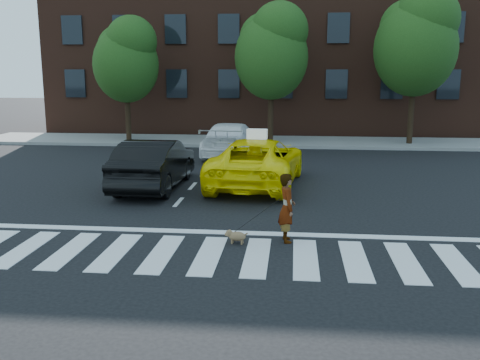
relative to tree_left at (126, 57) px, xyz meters
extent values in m
plane|color=black|center=(6.97, -17.00, -4.44)|extent=(120.00, 120.00, 0.00)
cube|color=silver|center=(6.97, -17.00, -4.43)|extent=(13.00, 2.40, 0.01)
cube|color=silver|center=(6.97, -15.40, -4.43)|extent=(12.00, 0.30, 0.01)
cube|color=slate|center=(6.97, 0.50, -4.37)|extent=(30.00, 4.00, 0.15)
cube|color=#49261A|center=(6.97, 8.00, 1.56)|extent=(26.00, 10.00, 12.00)
cylinder|color=black|center=(-0.03, 0.00, -2.82)|extent=(0.28, 0.28, 3.25)
ellipsoid|color=#193C10|center=(-0.03, 0.00, -0.41)|extent=(3.38, 3.38, 3.89)
sphere|color=#193C10|center=(0.37, -0.20, 0.76)|extent=(2.60, 2.60, 2.60)
sphere|color=#193C10|center=(-0.38, 0.25, 0.43)|extent=(2.34, 2.34, 2.34)
cylinder|color=black|center=(7.47, 0.00, -2.67)|extent=(0.28, 0.28, 3.55)
ellipsoid|color=#193C10|center=(7.47, 0.00, -0.04)|extent=(3.69, 3.69, 4.25)
sphere|color=#193C10|center=(7.87, -0.20, 1.24)|extent=(2.84, 2.84, 2.84)
sphere|color=#193C10|center=(7.12, 0.25, 0.88)|extent=(2.56, 2.56, 2.56)
cylinder|color=black|center=(14.47, 0.00, -2.52)|extent=(0.28, 0.28, 3.85)
ellipsoid|color=#193C10|center=(14.47, 0.00, 0.33)|extent=(4.00, 4.00, 4.60)
sphere|color=#193C10|center=(14.87, -0.20, 1.72)|extent=(3.08, 3.08, 3.08)
sphere|color=#193C10|center=(14.12, 0.25, 1.33)|extent=(2.77, 2.77, 2.77)
imported|color=#FFE605|center=(7.49, -10.00, -3.65)|extent=(3.15, 5.90, 1.58)
imported|color=black|center=(4.19, -10.77, -3.64)|extent=(1.75, 4.87, 1.60)
imported|color=white|center=(5.91, -4.07, -3.69)|extent=(2.36, 5.27, 1.50)
imported|color=#999999|center=(8.56, -15.90, -3.66)|extent=(0.47, 0.63, 1.55)
ellipsoid|color=olive|center=(7.47, -16.18, -4.27)|extent=(0.40, 0.25, 0.21)
sphere|color=olive|center=(7.29, -16.15, -4.22)|extent=(0.18, 0.18, 0.16)
sphere|color=olive|center=(7.23, -16.14, -4.24)|extent=(0.08, 0.08, 0.07)
cylinder|color=olive|center=(7.66, -16.20, -4.22)|extent=(0.11, 0.05, 0.09)
sphere|color=olive|center=(7.30, -16.10, -4.17)|extent=(0.06, 0.06, 0.06)
sphere|color=olive|center=(7.28, -16.20, -4.17)|extent=(0.06, 0.06, 0.06)
cylinder|color=olive|center=(7.36, -16.21, -4.39)|extent=(0.05, 0.05, 0.10)
cylinder|color=olive|center=(7.37, -16.11, -4.39)|extent=(0.05, 0.05, 0.10)
cylinder|color=olive|center=(7.58, -16.24, -4.39)|extent=(0.05, 0.05, 0.10)
cylinder|color=olive|center=(7.59, -16.15, -4.39)|extent=(0.05, 0.05, 0.10)
cube|color=white|center=(7.49, -10.20, -2.70)|extent=(0.67, 0.34, 0.32)
camera|label=1|loc=(8.68, -27.45, -0.65)|focal=40.00mm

